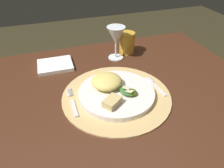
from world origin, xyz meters
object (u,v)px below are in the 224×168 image
object	(u,v)px
dinner_plate	(117,93)
fork	(73,103)
napkin	(55,65)
wine_glass	(116,37)
amber_tumbler	(127,43)
dining_table	(96,117)
spoon	(152,82)

from	to	relation	value
dinner_plate	fork	xyz separation A→B (m)	(-0.15, 0.00, -0.01)
napkin	wine_glass	size ratio (longest dim) A/B	0.98
dinner_plate	napkin	world-z (taller)	dinner_plate
amber_tumbler	dining_table	bearing A→B (deg)	-131.19
napkin	amber_tumbler	distance (m)	0.35
dinner_plate	amber_tumbler	bearing A→B (deg)	62.13
dining_table	fork	world-z (taller)	fork
dinner_plate	wine_glass	world-z (taller)	wine_glass
dining_table	dinner_plate	bearing A→B (deg)	-30.46
dinner_plate	fork	distance (m)	0.15
dinner_plate	spoon	size ratio (longest dim) A/B	2.02
dining_table	wine_glass	xyz separation A→B (m)	(0.16, 0.23, 0.22)
spoon	dinner_plate	bearing A→B (deg)	-170.12
fork	spoon	xyz separation A→B (m)	(0.31, 0.02, 0.00)
dinner_plate	amber_tumbler	distance (m)	0.34
spoon	napkin	xyz separation A→B (m)	(-0.34, 0.25, -0.00)
amber_tumbler	wine_glass	bearing A→B (deg)	-153.84
spoon	amber_tumbler	xyz separation A→B (m)	(0.01, 0.28, 0.04)
dining_table	spoon	bearing A→B (deg)	-3.65
dining_table	wine_glass	bearing A→B (deg)	54.82
dining_table	fork	bearing A→B (deg)	-156.54
dinner_plate	napkin	bearing A→B (deg)	123.64
spoon	wine_glass	distance (m)	0.27
wine_glass	fork	bearing A→B (deg)	-132.89
fork	amber_tumbler	size ratio (longest dim) A/B	1.52
fork	dining_table	bearing A→B (deg)	23.46
fork	napkin	xyz separation A→B (m)	(-0.03, 0.27, -0.00)
spoon	wine_glass	size ratio (longest dim) A/B	0.89
fork	spoon	size ratio (longest dim) A/B	1.15
dinner_plate	napkin	size ratio (longest dim) A/B	1.84
dining_table	amber_tumbler	world-z (taller)	amber_tumbler
dinner_plate	spoon	xyz separation A→B (m)	(0.15, 0.03, -0.01)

